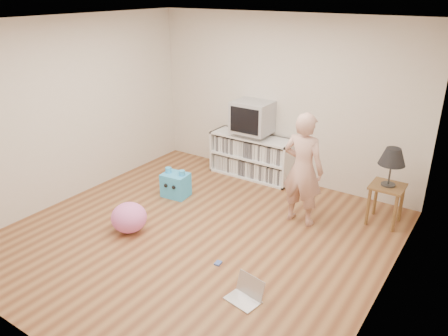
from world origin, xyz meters
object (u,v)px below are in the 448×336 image
crt_tv (253,117)px  plush_blue (176,185)px  dvd_deck (252,134)px  media_unit (252,156)px  table_lamp (392,157)px  side_table (386,195)px  laptop (247,293)px  person (303,169)px  plush_pink (129,218)px

crt_tv → plush_blue: bearing=-113.3°
dvd_deck → crt_tv: 0.29m
media_unit → table_lamp: 2.37m
side_table → laptop: 2.48m
person → plush_pink: person is taller
laptop → plush_pink: (-1.95, 0.29, 0.13)m
plush_blue → side_table: bearing=12.2°
media_unit → table_lamp: (2.27, -0.39, 0.59)m
table_lamp → crt_tv: bearing=170.8°
side_table → table_lamp: size_ratio=1.07×
media_unit → dvd_deck: 0.39m
person → plush_blue: 1.99m
table_lamp → person: person is taller
dvd_deck → plush_blue: (-0.56, -1.30, -0.55)m
laptop → crt_tv: bearing=130.1°
crt_tv → plush_pink: bearing=-99.4°
plush_blue → plush_pink: 1.14m
person → laptop: person is taller
dvd_deck → plush_pink: (-0.40, -2.43, -0.54)m
laptop → person: bearing=107.8°
laptop → plush_pink: 1.97m
side_table → plush_blue: (-2.83, -0.93, -0.23)m
dvd_deck → plush_pink: 2.52m
table_lamp → person: 1.13m
media_unit → plush_blue: (-0.56, -1.32, -0.16)m
side_table → plush_blue: 2.98m
crt_tv → laptop: size_ratio=1.58×
dvd_deck → plush_pink: size_ratio=0.98×
person → media_unit: bearing=-34.8°
dvd_deck → side_table: size_ratio=0.82×
table_lamp → person: size_ratio=0.34×
person → laptop: 1.90m
laptop → table_lamp: bearing=83.4°
plush_blue → dvd_deck: bearing=60.8°
media_unit → dvd_deck: dvd_deck is taller
dvd_deck → crt_tv: bearing=-90.0°
side_table → laptop: bearing=-107.0°
dvd_deck → side_table: dvd_deck is taller
person → laptop: bearing=99.3°
side_table → table_lamp: 0.53m
media_unit → person: (1.32, -0.98, 0.41)m
dvd_deck → table_lamp: size_ratio=0.87×
laptop → plush_pink: plush_pink is taller
dvd_deck → crt_tv: size_ratio=0.75×
person → dvd_deck: bearing=-34.3°
media_unit → table_lamp: size_ratio=2.72×
table_lamp → person: (-0.95, -0.60, -0.18)m
crt_tv → plush_blue: size_ratio=1.36×
plush_pink → media_unit: bearing=80.7°
plush_blue → plush_pink: bearing=-88.0°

